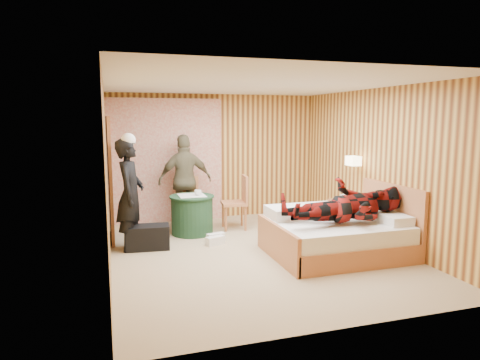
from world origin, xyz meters
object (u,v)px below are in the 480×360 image
object	(u,v)px
nightstand	(346,217)
round_table	(192,214)
bed	(336,235)
duffel_bag	(148,237)
man_on_bed	(347,195)
chair_near	(239,198)
man_at_table	(185,180)
wall_lamp	(353,161)
woman_standing	(130,195)
chair_far	(187,197)

from	to	relation	value
nightstand	round_table	size ratio (longest dim) A/B	0.78
bed	round_table	size ratio (longest dim) A/B	2.50
duffel_bag	man_on_bed	distance (m)	3.09
chair_near	man_at_table	bearing A→B (deg)	-114.60
wall_lamp	man_at_table	size ratio (longest dim) A/B	0.15
chair_near	woman_standing	size ratio (longest dim) A/B	0.57
chair_near	duffel_bag	bearing A→B (deg)	-58.39
bed	man_at_table	world-z (taller)	man_at_table
man_at_table	woman_standing	bearing A→B (deg)	46.29
round_table	woman_standing	size ratio (longest dim) A/B	0.45
duffel_bag	man_at_table	bearing A→B (deg)	63.54
bed	round_table	xyz separation A→B (m)	(-1.84, 1.78, 0.05)
nightstand	woman_standing	bearing A→B (deg)	177.07
chair_near	wall_lamp	bearing A→B (deg)	66.92
wall_lamp	nightstand	size ratio (longest dim) A/B	0.43
nightstand	chair_far	world-z (taller)	chair_far
man_at_table	wall_lamp	bearing A→B (deg)	145.93
chair_far	man_at_table	xyz separation A→B (m)	(-0.02, 0.03, 0.32)
chair_far	duffel_bag	world-z (taller)	chair_far
woman_standing	man_at_table	bearing A→B (deg)	-25.21
wall_lamp	chair_far	size ratio (longest dim) A/B	0.28
nightstand	chair_near	distance (m)	1.94
bed	chair_far	xyz separation A→B (m)	(-1.81, 2.40, 0.24)
nightstand	man_on_bed	world-z (taller)	man_on_bed
wall_lamp	nightstand	bearing A→B (deg)	113.40
bed	man_on_bed	distance (m)	0.68
wall_lamp	chair_far	distance (m)	3.11
woman_standing	man_on_bed	world-z (taller)	man_on_bed
wall_lamp	chair_near	world-z (taller)	wall_lamp
round_table	duffel_bag	world-z (taller)	round_table
round_table	woman_standing	distance (m)	1.33
bed	woman_standing	bearing A→B (deg)	158.17
nightstand	man_on_bed	distance (m)	1.55
wall_lamp	round_table	size ratio (longest dim) A/B	0.33
chair_far	nightstand	bearing A→B (deg)	-12.72
round_table	man_at_table	size ratio (longest dim) A/B	0.45
wall_lamp	man_at_table	xyz separation A→B (m)	(-2.63, 1.55, -0.44)
chair_near	man_on_bed	xyz separation A→B (m)	(0.97, -2.11, 0.37)
bed	man_at_table	xyz separation A→B (m)	(-1.84, 2.43, 0.57)
round_table	man_at_table	xyz separation A→B (m)	(0.00, 0.65, 0.51)
woman_standing	man_on_bed	distance (m)	3.24
wall_lamp	duffel_bag	size ratio (longest dim) A/B	0.40
chair_far	man_on_bed	xyz separation A→B (m)	(1.83, -2.62, 0.40)
wall_lamp	nightstand	xyz separation A→B (m)	(-0.04, 0.10, -1.00)
duffel_bag	woman_standing	distance (m)	0.72
wall_lamp	man_at_table	world-z (taller)	man_at_table
wall_lamp	round_table	bearing A→B (deg)	161.11
man_on_bed	bed	bearing A→B (deg)	95.39
chair_far	man_at_table	bearing A→B (deg)	143.70
duffel_bag	wall_lamp	bearing A→B (deg)	1.76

